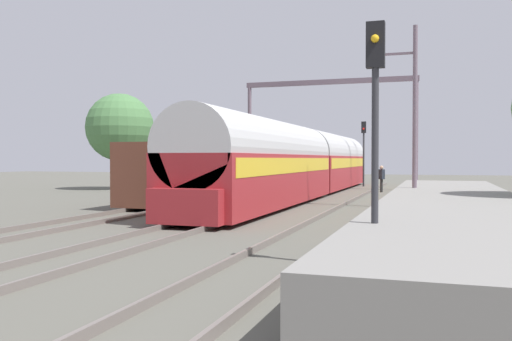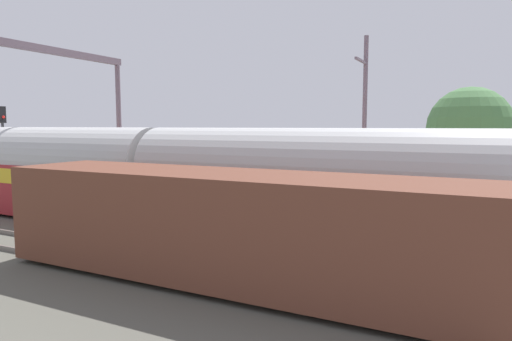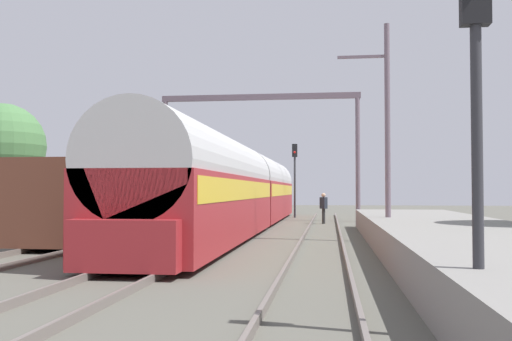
{
  "view_description": "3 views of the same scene",
  "coord_description": "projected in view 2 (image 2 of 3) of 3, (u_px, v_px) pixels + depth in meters",
  "views": [
    {
      "loc": [
        7.28,
        -17.93,
        2.18
      ],
      "look_at": [
        0.0,
        4.39,
        1.67
      ],
      "focal_mm": 38.68,
      "sensor_mm": 36.0,
      "label": 1
    },
    {
      "loc": [
        -13.82,
        2.48,
        4.07
      ],
      "look_at": [
        -0.45,
        9.16,
        2.56
      ],
      "focal_mm": 31.45,
      "sensor_mm": 36.0,
      "label": 2
    },
    {
      "loc": [
        4.31,
        -14.45,
        1.88
      ],
      "look_at": [
        0.0,
        19.56,
        3.05
      ],
      "focal_mm": 40.86,
      "sensor_mm": 36.0,
      "label": 3
    }
  ],
  "objects": [
    {
      "name": "person_crossing",
      "position": [
        133.0,
        184.0,
        23.25
      ],
      "size": [
        0.45,
        0.46,
        1.73
      ],
      "rotation": [
        0.0,
        0.0,
        2.33
      ],
      "color": "#292929",
      "rests_on": "ground"
    },
    {
      "name": "railway_signal_far",
      "position": [
        3.0,
        140.0,
        24.44
      ],
      "size": [
        0.36,
        0.3,
        5.09
      ],
      "color": "#2D2D33",
      "rests_on": "ground"
    },
    {
      "name": "freight_car",
      "position": [
        229.0,
        227.0,
        11.52
      ],
      "size": [
        2.8,
        13.0,
        2.7
      ],
      "color": "brown",
      "rests_on": "ground"
    },
    {
      "name": "catenary_pole_east_mid",
      "position": [
        364.0,
        123.0,
        20.04
      ],
      "size": [
        1.9,
        0.2,
        8.0
      ],
      "color": "#695764",
      "rests_on": "ground"
    },
    {
      "name": "passenger_train",
      "position": [
        156.0,
        179.0,
        17.52
      ],
      "size": [
        2.93,
        32.85,
        3.82
      ],
      "color": "maroon",
      "rests_on": "ground"
    },
    {
      "name": "catenary_gantry",
      "position": [
        24.0,
        91.0,
        20.51
      ],
      "size": [
        12.43,
        0.28,
        7.86
      ],
      "color": "#695764",
      "rests_on": "ground"
    },
    {
      "name": "tree_east_background",
      "position": [
        469.0,
        128.0,
        23.12
      ],
      "size": [
        4.25,
        4.25,
        6.04
      ],
      "color": "#4C3826",
      "rests_on": "ground"
    },
    {
      "name": "platform",
      "position": [
        489.0,
        209.0,
        19.42
      ],
      "size": [
        4.4,
        28.0,
        0.9
      ],
      "color": "gray",
      "rests_on": "ground"
    }
  ]
}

